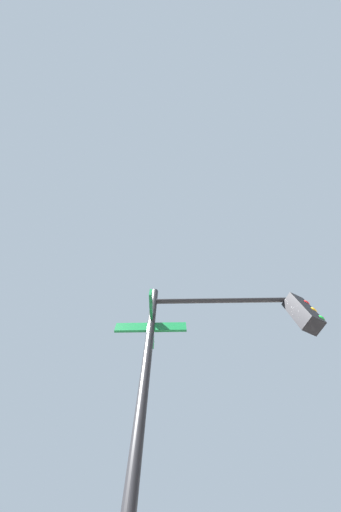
{
  "coord_description": "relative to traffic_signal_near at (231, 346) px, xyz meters",
  "views": [
    {
      "loc": [
        -5.11,
        -7.52,
        1.08
      ],
      "look_at": [
        -6.06,
        -7.06,
        4.11
      ],
      "focal_mm": 18.87,
      "sensor_mm": 36.0,
      "label": 1
    }
  ],
  "objects": [
    {
      "name": "traffic_signal_near",
      "position": [
        0.0,
        0.0,
        0.0
      ],
      "size": [
        1.73,
        2.98,
        5.87
      ],
      "color": "black",
      "rests_on": "ground_plane"
    }
  ]
}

